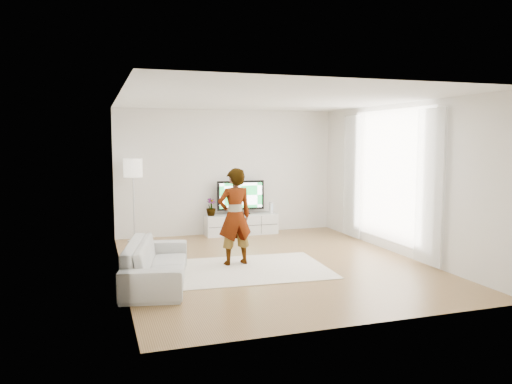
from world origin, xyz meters
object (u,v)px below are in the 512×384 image
object	(u,v)px
sofa	(157,262)
television	(241,196)
floor_lamp	(133,172)
rug	(249,269)
player	(235,216)
media_console	(241,224)

from	to	relation	value
sofa	television	bearing A→B (deg)	-22.60
television	floor_lamp	bearing A→B (deg)	-177.75
rug	player	distance (m)	0.92
media_console	sofa	distance (m)	4.01
media_console	sofa	bearing A→B (deg)	-124.71
media_console	television	world-z (taller)	television
rug	floor_lamp	bearing A→B (deg)	118.72
television	floor_lamp	distance (m)	2.43
television	sofa	bearing A→B (deg)	-124.48
sofa	floor_lamp	size ratio (longest dim) A/B	1.23
rug	media_console	bearing A→B (deg)	75.92
media_console	floor_lamp	distance (m)	2.66
rug	player	bearing A→B (deg)	108.96
player	floor_lamp	world-z (taller)	floor_lamp
media_console	floor_lamp	size ratio (longest dim) A/B	0.94
floor_lamp	player	bearing A→B (deg)	-59.97
television	player	xyz separation A→B (m)	(-0.88, -2.64, -0.03)
floor_lamp	media_console	bearing A→B (deg)	1.58
television	player	bearing A→B (deg)	-108.42
television	rug	size ratio (longest dim) A/B	0.42
player	floor_lamp	xyz separation A→B (m)	(-1.47, 2.55, 0.64)
media_console	player	size ratio (longest dim) A/B	0.99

